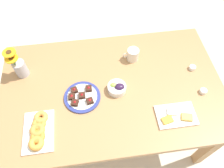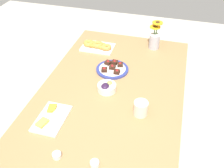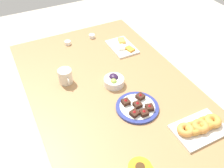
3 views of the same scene
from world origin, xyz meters
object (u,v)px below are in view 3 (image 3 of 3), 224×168
(dessert_plate, at_px, (137,107))
(coffee_mug, at_px, (65,76))
(jam_cup_berry, at_px, (68,43))
(croissant_platter, at_px, (200,127))
(dining_table, at_px, (112,98))
(cheese_platter, at_px, (122,46))
(grape_bowl, at_px, (114,81))
(jam_cup_honey, at_px, (92,36))

(dessert_plate, bearing_deg, coffee_mug, -144.20)
(jam_cup_berry, bearing_deg, croissant_platter, 17.40)
(jam_cup_berry, bearing_deg, dessert_plate, 9.20)
(dining_table, bearing_deg, dessert_plate, 14.66)
(cheese_platter, distance_m, jam_cup_berry, 0.43)
(grape_bowl, bearing_deg, croissant_platter, 24.55)
(coffee_mug, distance_m, grape_bowl, 0.31)
(cheese_platter, relative_size, jam_cup_berry, 5.42)
(grape_bowl, relative_size, croissant_platter, 0.46)
(cheese_platter, bearing_deg, dessert_plate, -20.55)
(croissant_platter, relative_size, jam_cup_berry, 5.94)
(croissant_platter, height_order, dessert_plate, dessert_plate)
(jam_cup_berry, distance_m, dessert_plate, 0.85)
(grape_bowl, height_order, jam_cup_berry, grape_bowl)
(cheese_platter, bearing_deg, jam_cup_honey, -147.89)
(grape_bowl, height_order, jam_cup_honey, grape_bowl)
(jam_cup_berry, xyz_separation_m, dessert_plate, (0.84, 0.14, -0.00))
(jam_cup_berry, bearing_deg, grape_bowl, 10.43)
(jam_cup_honey, relative_size, dessert_plate, 0.19)
(dining_table, relative_size, grape_bowl, 12.25)
(dining_table, bearing_deg, coffee_mug, -128.88)
(grape_bowl, distance_m, jam_cup_berry, 0.60)
(dining_table, height_order, croissant_platter, croissant_platter)
(cheese_platter, distance_m, dessert_plate, 0.64)
(coffee_mug, height_order, dessert_plate, coffee_mug)
(dining_table, xyz_separation_m, grape_bowl, (-0.03, 0.03, 0.12))
(croissant_platter, bearing_deg, jam_cup_berry, -162.60)
(grape_bowl, bearing_deg, cheese_platter, 144.37)
(croissant_platter, bearing_deg, grape_bowl, -155.45)
(jam_cup_honey, relative_size, jam_cup_berry, 1.00)
(grape_bowl, bearing_deg, dining_table, -42.84)
(jam_cup_berry, bearing_deg, dining_table, 7.25)
(grape_bowl, distance_m, jam_cup_honey, 0.61)
(cheese_platter, height_order, dessert_plate, dessert_plate)
(cheese_platter, height_order, croissant_platter, croissant_platter)
(cheese_platter, height_order, jam_cup_berry, cheese_platter)
(croissant_platter, relative_size, dessert_plate, 1.13)
(jam_cup_honey, bearing_deg, jam_cup_berry, -88.44)
(jam_cup_berry, relative_size, dessert_plate, 0.19)
(croissant_platter, distance_m, jam_cup_honey, 1.14)
(dining_table, distance_m, jam_cup_honey, 0.65)
(croissant_platter, relative_size, jam_cup_honey, 5.94)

